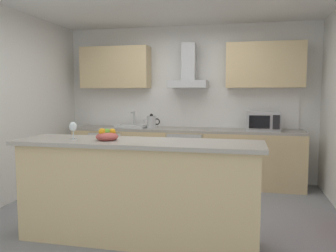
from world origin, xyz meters
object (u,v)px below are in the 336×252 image
Objects in this scene: range_hood at (189,74)px; fruit_bowl at (107,136)px; refrigerator at (111,155)px; microwave at (263,121)px; kettle at (152,122)px; oven at (187,156)px; sink at (132,126)px; wine_glass at (73,127)px.

range_hood is 2.59m from fruit_bowl.
fruit_bowl reaches higher than refrigerator.
microwave is 1.73× the size of kettle.
microwave reaches higher than refrigerator.
fruit_bowl is at bearing -100.14° from oven.
range_hood reaches higher than sink.
oven reaches higher than refrigerator.
wine_glass reaches higher than refrigerator.
oven is at bearing -0.67° from sink.
microwave is 2.80m from fruit_bowl.
microwave is at bearing 0.19° from kettle.
oven is 1.05m from sink.
microwave is at bearing 55.20° from fruit_bowl.
fruit_bowl is (0.52, -2.33, 0.13)m from sink.
kettle is at bearing -7.25° from sink.
wine_glass is (0.17, -2.36, 0.21)m from sink.
oven is 1.11× the size of range_hood.
fruit_bowl reaches higher than oven.
fruit_bowl is (0.35, 0.02, -0.08)m from wine_glass.
wine_glass is 0.81× the size of fruit_bowl.
range_hood is at bearing 172.40° from microwave.
sink is 2.81× the size of wine_glass.
fruit_bowl is at bearing -68.76° from refrigerator.
sink is at bearing 94.19° from wine_glass.
wine_glass is (-0.77, -2.48, -0.65)m from range_hood.
microwave is at bearing -7.60° from range_hood.
oven is 0.80m from kettle.
refrigerator is 2.94× the size of kettle.
fruit_bowl is (0.17, -2.29, 0.05)m from kettle.
microwave reaches higher than kettle.
microwave is 3.03m from wine_glass.
kettle is 0.40× the size of range_hood.
range_hood reaches higher than oven.
oven is 1.32m from microwave.
wine_glass is (-1.94, -2.32, 0.09)m from microwave.
refrigerator is 2.57m from microwave.
refrigerator is at bearing 177.57° from kettle.
fruit_bowl is (0.90, -2.32, 0.63)m from refrigerator.
range_hood is at bearing 5.73° from refrigerator.
oven is 3.64× the size of fruit_bowl.
oven is at bearing -90.00° from range_hood.
kettle is at bearing 94.27° from fruit_bowl.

